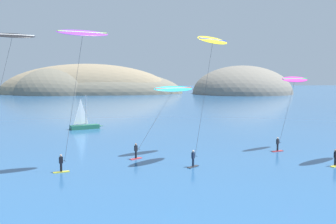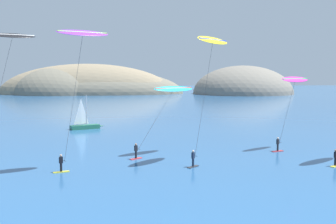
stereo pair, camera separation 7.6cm
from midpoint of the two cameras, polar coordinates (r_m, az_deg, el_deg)
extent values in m
ellipsoid|color=slate|center=(194.10, 10.08, 2.46)|extent=(44.98, 45.25, 25.53)
ellipsoid|color=#6B6656|center=(196.67, -14.10, 2.41)|extent=(45.46, 41.06, 25.16)
ellipsoid|color=#84755B|center=(192.54, -10.87, 2.42)|extent=(77.79, 30.35, 27.00)
ellipsoid|color=#6B6656|center=(196.18, -10.34, 2.48)|extent=(84.72, 40.52, 22.43)
cube|color=#23664C|center=(71.63, -11.16, -2.00)|extent=(4.93, 3.37, 0.70)
cone|color=#23664C|center=(72.43, -9.36, -1.89)|extent=(2.23, 1.55, 0.67)
cylinder|color=#B2B2B7|center=(71.42, -10.97, 0.28)|extent=(0.12, 0.12, 5.00)
pyramid|color=white|center=(71.15, -11.65, 0.11)|extent=(1.65, 0.86, 4.25)
cylinder|color=#A5A5AD|center=(71.36, -11.62, -1.55)|extent=(1.65, 0.86, 0.08)
cube|color=yellow|center=(41.25, -14.22, -7.87)|extent=(1.55, 0.89, 0.08)
cylinder|color=black|center=(41.15, -14.23, -7.27)|extent=(0.22, 0.22, 0.80)
cube|color=black|center=(41.01, -14.25, -6.32)|extent=(0.39, 0.34, 0.60)
sphere|color=tan|center=(40.93, -14.26, -5.74)|extent=(0.22, 0.22, 0.22)
cylinder|color=black|center=(41.13, -13.78, -6.44)|extent=(0.29, 0.51, 0.04)
ellipsoid|color=purple|center=(41.14, -11.42, 10.46)|extent=(5.29, 3.79, 0.84)
cylinder|color=#7ACC42|center=(41.14, -11.42, 10.53)|extent=(4.40, 2.41, 0.16)
cylinder|color=#333338|center=(40.68, -12.60, 1.94)|extent=(1.83, 0.97, 11.94)
cube|color=yellow|center=(45.75, 21.74, -6.79)|extent=(1.39, 1.30, 0.08)
cylinder|color=black|center=(45.66, 21.76, -6.25)|extent=(0.22, 0.22, 0.80)
cube|color=black|center=(45.53, 21.79, -5.38)|extent=(0.39, 0.36, 0.60)
sphere|color=#9E7051|center=(45.46, 21.81, -4.86)|extent=(0.22, 0.22, 0.22)
cube|color=red|center=(46.18, -4.32, -6.31)|extent=(1.39, 1.29, 0.08)
cylinder|color=black|center=(46.09, -4.32, -5.78)|extent=(0.22, 0.22, 0.80)
cube|color=black|center=(45.96, -4.32, -4.92)|extent=(0.39, 0.36, 0.60)
sphere|color=#9E7051|center=(45.89, -4.33, -4.40)|extent=(0.22, 0.22, 0.22)
cylinder|color=black|center=(46.19, -3.97, -5.02)|extent=(0.36, 0.46, 0.04)
ellipsoid|color=#23B2C6|center=(48.71, 0.81, 3.16)|extent=(5.51, 4.62, 0.75)
cylinder|color=#DB4C38|center=(48.71, 0.81, 3.22)|extent=(4.51, 3.42, 0.16)
cylinder|color=#333338|center=(47.30, -1.52, -0.88)|extent=(4.13, 3.09, 6.36)
cube|color=#2D2D33|center=(42.25, 3.46, -7.40)|extent=(1.32, 1.36, 0.08)
cylinder|color=#192338|center=(42.16, 3.47, -6.82)|extent=(0.22, 0.22, 0.80)
cube|color=#192338|center=(42.02, 3.47, -5.88)|extent=(0.37, 0.39, 0.60)
sphere|color=beige|center=(41.94, 3.48, -5.32)|extent=(0.22, 0.22, 0.22)
cylinder|color=black|center=(42.33, 3.73, -5.97)|extent=(0.44, 0.39, 0.04)
ellipsoid|color=yellow|center=(44.43, 6.15, 9.63)|extent=(4.72, 5.17, 1.01)
cylinder|color=#1432E0|center=(44.43, 6.15, 9.69)|extent=(3.62, 4.16, 0.16)
cylinder|color=#333338|center=(42.97, 4.97, 1.95)|extent=(2.17, 2.51, 11.55)
cube|color=red|center=(52.06, 14.66, -5.15)|extent=(1.54, 0.90, 0.08)
cylinder|color=black|center=(51.98, 14.67, -4.67)|extent=(0.22, 0.22, 0.80)
cube|color=black|center=(51.87, 14.69, -3.91)|extent=(0.39, 0.36, 0.60)
sphere|color=beige|center=(51.80, 14.70, -3.45)|extent=(0.22, 0.22, 0.22)
cylinder|color=black|center=(52.17, 14.92, -3.99)|extent=(0.35, 0.47, 0.04)
ellipsoid|color=#D62D9E|center=(53.85, 16.88, 4.25)|extent=(4.92, 3.90, 0.83)
cylinder|color=#28D160|center=(53.85, 16.88, 4.31)|extent=(4.21, 3.04, 0.16)
cylinder|color=#333338|center=(52.87, 15.91, 0.14)|extent=(2.35, 1.67, 7.40)
ellipsoid|color=black|center=(46.36, -20.28, 9.70)|extent=(4.68, 3.34, 0.70)
cylinder|color=white|center=(46.36, -20.28, 9.76)|extent=(3.94, 2.26, 0.16)
camera|label=1|loc=(0.04, -89.95, 0.00)|focal=45.00mm
camera|label=2|loc=(0.04, 90.05, 0.00)|focal=45.00mm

